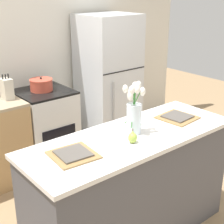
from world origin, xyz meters
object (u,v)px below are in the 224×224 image
knife_block (7,89)px  cooking_pot (41,85)px  plate_setting_left (73,154)px  pear_figurine (133,137)px  plate_setting_right (177,117)px  refrigerator (108,82)px  flower_vase (134,112)px  stove_range (46,128)px

knife_block → cooking_pot: bearing=5.5°
plate_setting_left → knife_block: bearing=82.3°
pear_figurine → knife_block: (-0.24, 1.68, 0.03)m
plate_setting_right → knife_block: (-0.88, 1.58, 0.06)m
refrigerator → plate_setting_right: bearing=-107.6°
flower_vase → cooking_pot: size_ratio=1.59×
plate_setting_left → cooking_pot: (0.64, 1.62, 0.02)m
refrigerator → flower_vase: size_ratio=4.16×
plate_setting_left → knife_block: knife_block is taller
stove_range → refrigerator: size_ratio=0.53×
refrigerator → knife_block: bearing=-179.4°
pear_figurine → stove_range: bearing=83.6°
plate_setting_right → refrigerator: bearing=72.4°
plate_setting_left → cooking_pot: cooking_pot is taller
flower_vase → plate_setting_right: size_ratio=1.28×
refrigerator → plate_setting_right: (-0.50, -1.59, 0.11)m
plate_setting_right → stove_range: bearing=105.6°
flower_vase → plate_setting_left: (-0.58, -0.02, -0.17)m
stove_range → pear_figurine: (-0.19, -1.70, 0.54)m
stove_range → plate_setting_right: (0.45, -1.59, 0.51)m
flower_vase → plate_setting_left: bearing=-178.3°
refrigerator → plate_setting_left: (-1.60, -1.59, 0.11)m
refrigerator → plate_setting_left: bearing=-135.1°
plate_setting_left → plate_setting_right: bearing=0.0°
knife_block → refrigerator: bearing=0.6°
flower_vase → knife_block: bearing=103.2°
cooking_pot → plate_setting_left: bearing=-111.6°
refrigerator → pear_figurine: bearing=-123.9°
flower_vase → cooking_pot: flower_vase is taller
stove_range → flower_vase: 1.71m
pear_figurine → plate_setting_left: pear_figurine is taller
refrigerator → pear_figurine: (-1.14, -1.70, 0.14)m
stove_range → knife_block: 0.72m
pear_figurine → plate_setting_right: pear_figurine is taller
cooking_pot → flower_vase: bearing=-92.1°
cooking_pot → knife_block: bearing=-174.5°
pear_figurine → flower_vase: bearing=45.0°
plate_setting_right → flower_vase: bearing=178.1°
plate_setting_left → plate_setting_right: 1.09m
plate_setting_left → cooking_pot: size_ratio=1.24×
plate_setting_left → cooking_pot: bearing=68.4°
plate_setting_right → cooking_pot: cooking_pot is taller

